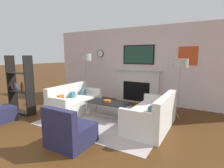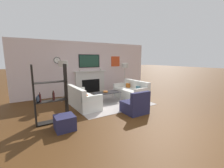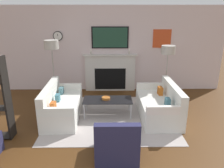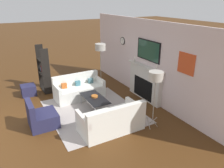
{
  "view_description": "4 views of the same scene",
  "coord_description": "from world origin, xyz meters",
  "px_view_note": "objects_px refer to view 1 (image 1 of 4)",
  "views": [
    {
      "loc": [
        2.37,
        -1.13,
        1.7
      ],
      "look_at": [
        -0.12,
        3.13,
        0.89
      ],
      "focal_mm": 28.0,
      "sensor_mm": 36.0,
      "label": 1
    },
    {
      "loc": [
        -3.16,
        -2.62,
        1.86
      ],
      "look_at": [
        0.28,
        2.98,
        0.73
      ],
      "focal_mm": 24.0,
      "sensor_mm": 36.0,
      "label": 2
    },
    {
      "loc": [
        -0.02,
        -2.17,
        2.47
      ],
      "look_at": [
        0.04,
        3.0,
        0.78
      ],
      "focal_mm": 35.0,
      "sensor_mm": 36.0,
      "label": 3
    },
    {
      "loc": [
        5.62,
        0.34,
        3.32
      ],
      "look_at": [
        0.16,
        3.34,
        0.87
      ],
      "focal_mm": 35.0,
      "sensor_mm": 36.0,
      "label": 4
    }
  ],
  "objects_px": {
    "couch_left": "(75,102)",
    "couch_right": "(152,116)",
    "coffee_table": "(108,103)",
    "floor_lamp_right": "(181,64)",
    "armchair": "(70,132)",
    "shelf_unit": "(20,87)",
    "floor_lamp_left": "(86,58)",
    "decorative_bowl": "(107,101)",
    "ottoman": "(3,114)"
  },
  "relations": [
    {
      "from": "coffee_table",
      "to": "decorative_bowl",
      "type": "bearing_deg",
      "value": 151.85
    },
    {
      "from": "floor_lamp_left",
      "to": "floor_lamp_right",
      "type": "height_order",
      "value": "floor_lamp_left"
    },
    {
      "from": "couch_left",
      "to": "shelf_unit",
      "type": "height_order",
      "value": "shelf_unit"
    },
    {
      "from": "armchair",
      "to": "coffee_table",
      "type": "height_order",
      "value": "armchair"
    },
    {
      "from": "coffee_table",
      "to": "shelf_unit",
      "type": "distance_m",
      "value": 2.65
    },
    {
      "from": "couch_left",
      "to": "floor_lamp_right",
      "type": "relative_size",
      "value": 1.06
    },
    {
      "from": "coffee_table",
      "to": "ottoman",
      "type": "height_order",
      "value": "coffee_table"
    },
    {
      "from": "couch_left",
      "to": "floor_lamp_left",
      "type": "relative_size",
      "value": 0.97
    },
    {
      "from": "coffee_table",
      "to": "shelf_unit",
      "type": "bearing_deg",
      "value": -157.76
    },
    {
      "from": "couch_right",
      "to": "armchair",
      "type": "xyz_separation_m",
      "value": [
        -1.11,
        -1.59,
        -0.03
      ]
    },
    {
      "from": "coffee_table",
      "to": "decorative_bowl",
      "type": "height_order",
      "value": "decorative_bowl"
    },
    {
      "from": "floor_lamp_left",
      "to": "coffee_table",
      "type": "bearing_deg",
      "value": -32.45
    },
    {
      "from": "armchair",
      "to": "coffee_table",
      "type": "relative_size",
      "value": 0.65
    },
    {
      "from": "floor_lamp_right",
      "to": "ottoman",
      "type": "bearing_deg",
      "value": -145.93
    },
    {
      "from": "coffee_table",
      "to": "armchair",
      "type": "bearing_deg",
      "value": -84.19
    },
    {
      "from": "coffee_table",
      "to": "floor_lamp_right",
      "type": "bearing_deg",
      "value": 30.22
    },
    {
      "from": "couch_left",
      "to": "decorative_bowl",
      "type": "distance_m",
      "value": 1.12
    },
    {
      "from": "couch_right",
      "to": "shelf_unit",
      "type": "relative_size",
      "value": 0.98
    },
    {
      "from": "ottoman",
      "to": "couch_left",
      "type": "bearing_deg",
      "value": 55.47
    },
    {
      "from": "armchair",
      "to": "decorative_bowl",
      "type": "xyz_separation_m",
      "value": [
        -0.21,
        1.71,
        0.2
      ]
    },
    {
      "from": "armchair",
      "to": "couch_left",
      "type": "bearing_deg",
      "value": 129.51
    },
    {
      "from": "couch_left",
      "to": "couch_right",
      "type": "distance_m",
      "value": 2.42
    },
    {
      "from": "couch_left",
      "to": "couch_right",
      "type": "relative_size",
      "value": 1.03
    },
    {
      "from": "armchair",
      "to": "shelf_unit",
      "type": "distance_m",
      "value": 2.74
    },
    {
      "from": "ottoman",
      "to": "coffee_table",
      "type": "bearing_deg",
      "value": 36.77
    },
    {
      "from": "decorative_bowl",
      "to": "floor_lamp_left",
      "type": "xyz_separation_m",
      "value": [
        -1.49,
        0.95,
        1.16
      ]
    },
    {
      "from": "floor_lamp_right",
      "to": "ottoman",
      "type": "relative_size",
      "value": 3.27
    },
    {
      "from": "couch_right",
      "to": "coffee_table",
      "type": "xyz_separation_m",
      "value": [
        -1.28,
        0.09,
        0.11
      ]
    },
    {
      "from": "couch_left",
      "to": "floor_lamp_left",
      "type": "height_order",
      "value": "floor_lamp_left"
    },
    {
      "from": "couch_left",
      "to": "floor_lamp_left",
      "type": "distance_m",
      "value": 1.75
    },
    {
      "from": "decorative_bowl",
      "to": "shelf_unit",
      "type": "relative_size",
      "value": 0.12
    },
    {
      "from": "floor_lamp_left",
      "to": "decorative_bowl",
      "type": "bearing_deg",
      "value": -32.56
    },
    {
      "from": "couch_right",
      "to": "floor_lamp_right",
      "type": "bearing_deg",
      "value": 69.72
    },
    {
      "from": "armchair",
      "to": "floor_lamp_right",
      "type": "bearing_deg",
      "value": 60.53
    },
    {
      "from": "decorative_bowl",
      "to": "ottoman",
      "type": "xyz_separation_m",
      "value": [
        -2.17,
        -1.67,
        -0.26
      ]
    },
    {
      "from": "armchair",
      "to": "shelf_unit",
      "type": "relative_size",
      "value": 0.46
    },
    {
      "from": "decorative_bowl",
      "to": "armchair",
      "type": "bearing_deg",
      "value": -82.93
    },
    {
      "from": "armchair",
      "to": "decorative_bowl",
      "type": "relative_size",
      "value": 3.71
    },
    {
      "from": "floor_lamp_left",
      "to": "ottoman",
      "type": "xyz_separation_m",
      "value": [
        -0.68,
        -2.63,
        -1.42
      ]
    },
    {
      "from": "couch_right",
      "to": "decorative_bowl",
      "type": "distance_m",
      "value": 1.33
    },
    {
      "from": "coffee_table",
      "to": "shelf_unit",
      "type": "xyz_separation_m",
      "value": [
        -2.42,
        -0.99,
        0.39
      ]
    },
    {
      "from": "ottoman",
      "to": "shelf_unit",
      "type": "bearing_deg",
      "value": 107.9
    },
    {
      "from": "armchair",
      "to": "floor_lamp_right",
      "type": "relative_size",
      "value": 0.49
    },
    {
      "from": "floor_lamp_left",
      "to": "shelf_unit",
      "type": "xyz_separation_m",
      "value": [
        -0.89,
        -1.97,
        -0.82
      ]
    },
    {
      "from": "couch_left",
      "to": "shelf_unit",
      "type": "distance_m",
      "value": 1.64
    },
    {
      "from": "decorative_bowl",
      "to": "shelf_unit",
      "type": "distance_m",
      "value": 2.61
    },
    {
      "from": "decorative_bowl",
      "to": "floor_lamp_left",
      "type": "height_order",
      "value": "floor_lamp_left"
    },
    {
      "from": "couch_left",
      "to": "shelf_unit",
      "type": "relative_size",
      "value": 1.01
    },
    {
      "from": "decorative_bowl",
      "to": "floor_lamp_right",
      "type": "height_order",
      "value": "floor_lamp_right"
    },
    {
      "from": "decorative_bowl",
      "to": "shelf_unit",
      "type": "height_order",
      "value": "shelf_unit"
    }
  ]
}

